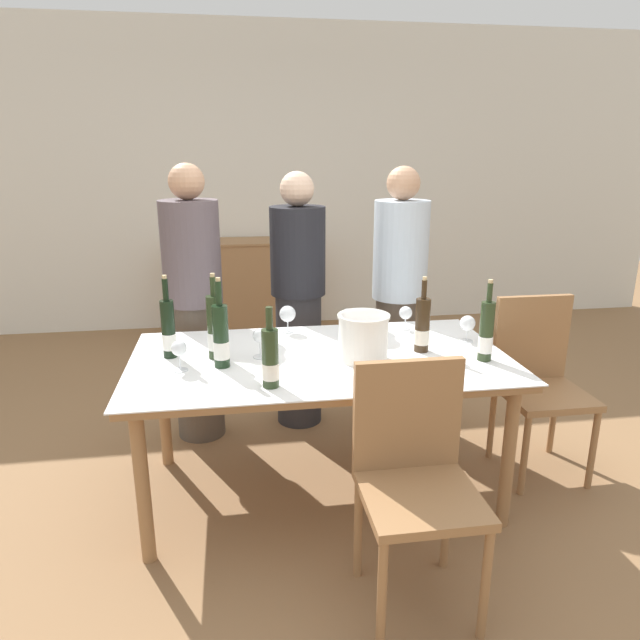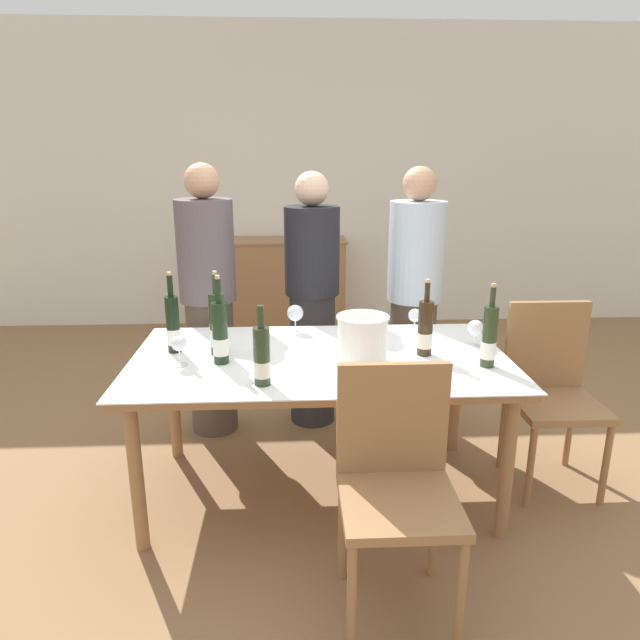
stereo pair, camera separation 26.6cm
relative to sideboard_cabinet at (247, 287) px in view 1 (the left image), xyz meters
name	(u,v)px [view 1 (the left image)]	position (x,y,z in m)	size (l,w,h in m)	color
ground_plane	(320,490)	(0.27, -2.78, -0.44)	(12.00, 12.00, 0.00)	olive
back_wall	(271,181)	(0.27, 0.29, 0.96)	(8.00, 0.10, 2.80)	silver
sideboard_cabinet	(247,287)	(0.00, 0.00, 0.00)	(1.31, 0.46, 0.88)	#996B42
dining_table	(320,369)	(0.27, -2.78, 0.23)	(1.78, 0.99, 0.73)	#996B42
ice_bucket	(363,336)	(0.46, -2.85, 0.41)	(0.24, 0.24, 0.22)	white
wine_bottle_0	(270,359)	(0.01, -3.11, 0.41)	(0.07, 0.07, 0.34)	#28381E
wine_bottle_1	(168,330)	(-0.43, -2.68, 0.43)	(0.06, 0.06, 0.40)	black
wine_bottle_2	(422,326)	(0.77, -2.78, 0.42)	(0.07, 0.07, 0.37)	#332314
wine_bottle_3	(221,337)	(-0.19, -2.85, 0.43)	(0.07, 0.07, 0.41)	black
wine_bottle_4	(215,329)	(-0.21, -2.72, 0.43)	(0.08, 0.08, 0.41)	#28381E
wine_bottle_5	(486,333)	(1.02, -2.95, 0.42)	(0.07, 0.07, 0.38)	#28381E
wine_glass_0	(406,314)	(0.80, -2.43, 0.38)	(0.07, 0.07, 0.13)	white
wine_glass_1	(348,317)	(0.46, -2.51, 0.40)	(0.08, 0.08, 0.15)	white
wine_glass_2	(179,350)	(-0.37, -2.87, 0.39)	(0.07, 0.07, 0.14)	white
wine_glass_3	(288,314)	(0.16, -2.38, 0.39)	(0.09, 0.09, 0.15)	white
wine_glass_4	(468,324)	(1.05, -2.68, 0.38)	(0.08, 0.08, 0.14)	white
wine_glass_5	(260,337)	(-0.01, -2.75, 0.39)	(0.07, 0.07, 0.14)	white
chair_right_end	(538,374)	(1.46, -2.69, 0.09)	(0.42, 0.42, 0.93)	#996B42
chair_near_front	(414,468)	(0.51, -3.50, 0.10)	(0.42, 0.42, 0.93)	#996B42
person_host	(194,307)	(-0.35, -2.05, 0.37)	(0.33, 0.33, 1.61)	#51473D
person_guest_left	(298,303)	(0.26, -1.96, 0.34)	(0.33, 0.33, 1.56)	#2D2D33
person_guest_right	(399,299)	(0.88, -2.02, 0.35)	(0.33, 0.33, 1.59)	#51473D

